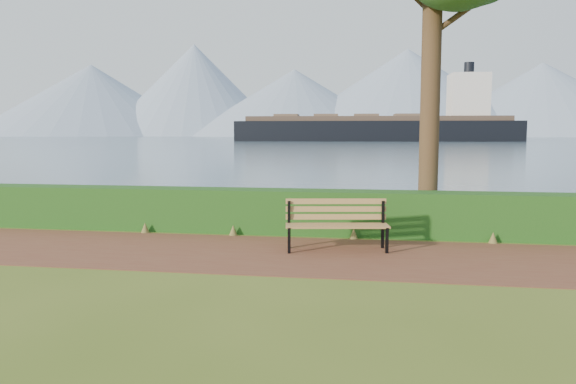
# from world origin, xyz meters

# --- Properties ---
(ground) EXTENTS (140.00, 140.00, 0.00)m
(ground) POSITION_xyz_m (0.00, 0.00, 0.00)
(ground) COLOR #485E1B
(ground) RESTS_ON ground
(path) EXTENTS (40.00, 3.40, 0.01)m
(path) POSITION_xyz_m (0.00, 0.30, 0.01)
(path) COLOR brown
(path) RESTS_ON ground
(hedge) EXTENTS (32.00, 0.85, 1.00)m
(hedge) POSITION_xyz_m (0.00, 2.60, 0.50)
(hedge) COLOR #143F12
(hedge) RESTS_ON ground
(water) EXTENTS (700.00, 510.00, 0.00)m
(water) POSITION_xyz_m (0.00, 260.00, 0.01)
(water) COLOR #42576A
(water) RESTS_ON ground
(mountains) EXTENTS (585.00, 190.00, 70.00)m
(mountains) POSITION_xyz_m (-9.17, 406.05, 27.70)
(mountains) COLOR #7A8DA3
(mountains) RESTS_ON ground
(bench) EXTENTS (2.07, 0.91, 1.00)m
(bench) POSITION_xyz_m (1.31, 0.87, 0.58)
(bench) COLOR black
(bench) RESTS_ON ground
(cargo_ship) EXTENTS (79.22, 17.82, 23.85)m
(cargo_ship) POSITION_xyz_m (3.42, 150.74, 3.55)
(cargo_ship) COLOR black
(cargo_ship) RESTS_ON ground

